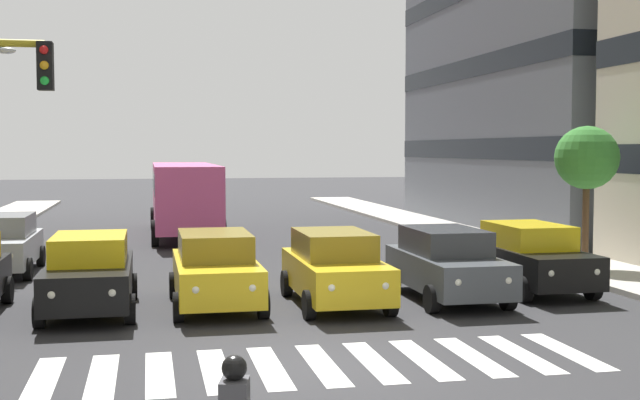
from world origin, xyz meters
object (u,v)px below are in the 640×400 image
at_px(car_3, 215,269).
at_px(bus_behind_traffic, 184,191).
at_px(car_0, 530,257).
at_px(car_2, 335,267).
at_px(car_4, 90,273).
at_px(car_row2_0, 2,244).
at_px(street_tree_1, 587,159).
at_px(car_1, 447,263).

bearing_deg(car_3, bus_behind_traffic, -90.00).
bearing_deg(car_0, car_2, 9.29).
height_order(car_3, car_4, same).
xyz_separation_m(car_row2_0, street_tree_1, (-16.93, 2.99, 2.47)).
xyz_separation_m(car_2, car_4, (5.53, -0.30, 0.00)).
distance_m(car_0, car_2, 5.41).
height_order(car_4, bus_behind_traffic, bus_behind_traffic).
height_order(car_2, car_3, same).
bearing_deg(bus_behind_traffic, car_2, 99.47).
height_order(car_0, car_3, same).
relative_size(car_0, car_row2_0, 1.00).
xyz_separation_m(car_2, street_tree_1, (-8.51, -3.73, 2.47)).
bearing_deg(car_1, car_3, -2.06).
relative_size(car_3, car_row2_0, 1.00).
bearing_deg(car_2, car_row2_0, -38.61).
bearing_deg(car_row2_0, bus_behind_traffic, -120.31).
height_order(car_1, bus_behind_traffic, bus_behind_traffic).
bearing_deg(car_4, car_2, 176.85).
bearing_deg(car_3, street_tree_1, -163.08).
bearing_deg(bus_behind_traffic, street_tree_1, 131.55).
xyz_separation_m(car_0, car_row2_0, (13.76, -5.85, 0.00)).
height_order(car_2, bus_behind_traffic, bus_behind_traffic).
bearing_deg(car_1, car_2, 2.28).
xyz_separation_m(car_3, car_4, (2.79, 0.01, 0.00)).
height_order(car_0, car_1, same).
relative_size(car_2, car_3, 1.00).
distance_m(car_1, bus_behind_traffic, 17.26).
xyz_separation_m(car_2, car_row2_0, (8.42, -6.72, 0.00)).
relative_size(car_0, car_3, 1.00).
xyz_separation_m(car_1, street_tree_1, (-5.72, -3.62, 2.47)).
distance_m(car_1, car_row2_0, 13.01).
relative_size(car_3, car_4, 1.00).
xyz_separation_m(car_3, car_row2_0, (5.68, -6.41, 0.00)).
height_order(car_0, car_2, same).
distance_m(car_2, car_4, 5.54).
height_order(car_0, car_4, same).
bearing_deg(street_tree_1, car_1, 32.35).
xyz_separation_m(car_0, car_4, (10.87, 0.57, 0.00)).
xyz_separation_m(car_1, car_2, (2.79, 0.11, 0.00)).
distance_m(car_0, street_tree_1, 4.93).
height_order(car_1, car_row2_0, same).
height_order(car_1, street_tree_1, street_tree_1).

